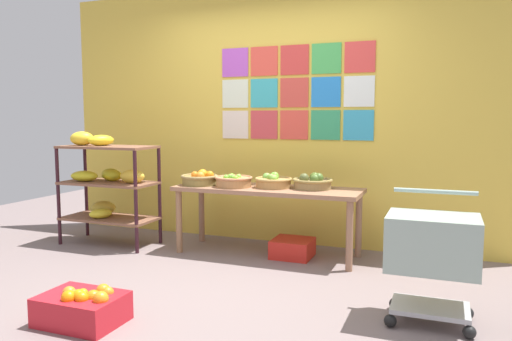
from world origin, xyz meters
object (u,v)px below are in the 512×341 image
at_px(banana_shelf_unit, 106,180).
at_px(fruit_basket_back_right, 234,181).
at_px(fruit_basket_centre, 200,178).
at_px(produce_crate_under_table, 293,248).
at_px(fruit_basket_left, 273,181).
at_px(fruit_basket_back_left, 313,182).
at_px(shopping_cart, 432,248).
at_px(orange_crate_foreground, 82,307).
at_px(display_table, 267,195).

height_order(banana_shelf_unit, fruit_basket_back_right, banana_shelf_unit).
xyz_separation_m(fruit_basket_back_right, fruit_basket_centre, (-0.36, 0.00, 0.01)).
bearing_deg(produce_crate_under_table, banana_shelf_unit, -173.97).
distance_m(fruit_basket_centre, fruit_basket_left, 0.74).
relative_size(fruit_basket_back_left, shopping_cart, 0.45).
xyz_separation_m(fruit_basket_left, orange_crate_foreground, (-0.61, -1.95, -0.60)).
height_order(fruit_basket_back_right, fruit_basket_back_left, fruit_basket_back_left).
distance_m(display_table, produce_crate_under_table, 0.55).
distance_m(fruit_basket_back_left, fruit_basket_left, 0.37).
height_order(fruit_basket_left, produce_crate_under_table, fruit_basket_left).
bearing_deg(fruit_basket_centre, display_table, 6.36).
relative_size(fruit_basket_back_right, fruit_basket_left, 1.02).
xyz_separation_m(banana_shelf_unit, display_table, (1.72, 0.20, -0.10)).
bearing_deg(fruit_basket_back_left, produce_crate_under_table, -161.50).
bearing_deg(fruit_basket_centre, banana_shelf_unit, -172.99).
bearing_deg(banana_shelf_unit, fruit_basket_back_right, 5.07).
bearing_deg(produce_crate_under_table, fruit_basket_back_right, -171.62).
xyz_separation_m(fruit_basket_centre, shopping_cart, (2.20, -1.05, -0.22)).
bearing_deg(display_table, fruit_basket_back_right, -165.97).
height_order(fruit_basket_back_right, fruit_basket_left, fruit_basket_left).
bearing_deg(fruit_basket_back_right, fruit_basket_back_left, 10.80).
relative_size(fruit_basket_back_right, fruit_basket_centre, 0.98).
bearing_deg(fruit_basket_left, produce_crate_under_table, -2.81).
relative_size(fruit_basket_left, orange_crate_foreground, 0.68).
xyz_separation_m(fruit_basket_back_left, fruit_basket_left, (-0.37, -0.05, -0.00)).
relative_size(fruit_basket_back_left, orange_crate_foreground, 0.72).
xyz_separation_m(fruit_basket_left, shopping_cart, (1.46, -1.14, -0.22)).
bearing_deg(fruit_basket_back_right, display_table, 14.03).
bearing_deg(orange_crate_foreground, fruit_basket_back_right, 82.64).
relative_size(fruit_basket_centre, shopping_cart, 0.44).
bearing_deg(fruit_basket_back_left, orange_crate_foreground, -116.10).
relative_size(banana_shelf_unit, orange_crate_foreground, 2.26).
height_order(fruit_basket_centre, produce_crate_under_table, fruit_basket_centre).
distance_m(produce_crate_under_table, shopping_cart, 1.74).
bearing_deg(fruit_basket_back_right, shopping_cart, -29.75).
distance_m(banana_shelf_unit, fruit_basket_centre, 1.04).
bearing_deg(banana_shelf_unit, shopping_cart, -15.94).
relative_size(display_table, fruit_basket_centre, 4.87).
bearing_deg(orange_crate_foreground, shopping_cart, 21.44).
bearing_deg(fruit_basket_left, display_table, -164.81).
bearing_deg(fruit_basket_left, shopping_cart, -37.95).
xyz_separation_m(display_table, shopping_cart, (1.52, -1.13, -0.08)).
height_order(fruit_basket_back_right, shopping_cart, shopping_cart).
bearing_deg(banana_shelf_unit, fruit_basket_centre, 7.01).
height_order(fruit_basket_left, orange_crate_foreground, fruit_basket_left).
bearing_deg(display_table, shopping_cart, -36.62).
bearing_deg(fruit_basket_back_right, banana_shelf_unit, -174.93).
height_order(banana_shelf_unit, fruit_basket_centre, banana_shelf_unit).
distance_m(banana_shelf_unit, shopping_cart, 3.37).
height_order(display_table, fruit_basket_back_left, fruit_basket_back_left).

